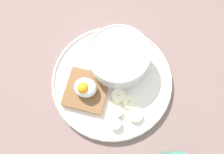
# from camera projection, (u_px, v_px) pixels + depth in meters

# --- Properties ---
(ground_plane) EXTENTS (1.20, 1.20, 0.02)m
(ground_plane) POSITION_uv_depth(u_px,v_px,m) (112.00, 82.00, 0.55)
(ground_plane) COLOR #775E59
(ground_plane) RESTS_ON ground
(plate) EXTENTS (0.30, 0.30, 0.02)m
(plate) POSITION_uv_depth(u_px,v_px,m) (112.00, 80.00, 0.54)
(plate) COLOR silver
(plate) RESTS_ON ground_plane
(oatmeal_bowl) EXTENTS (0.15, 0.15, 0.06)m
(oatmeal_bowl) POSITION_uv_depth(u_px,v_px,m) (120.00, 58.00, 0.52)
(oatmeal_bowl) COLOR white
(oatmeal_bowl) RESTS_ON plate
(toast_slice) EXTENTS (0.11, 0.11, 0.01)m
(toast_slice) POSITION_uv_depth(u_px,v_px,m) (86.00, 90.00, 0.52)
(toast_slice) COLOR brown
(toast_slice) RESTS_ON plate
(poached_egg) EXTENTS (0.05, 0.05, 0.04)m
(poached_egg) POSITION_uv_depth(u_px,v_px,m) (85.00, 88.00, 0.50)
(poached_egg) COLOR white
(poached_egg) RESTS_ON toast_slice
(banana_slice_front) EXTENTS (0.04, 0.04, 0.01)m
(banana_slice_front) POSITION_uv_depth(u_px,v_px,m) (117.00, 112.00, 0.50)
(banana_slice_front) COLOR beige
(banana_slice_front) RESTS_ON plate
(banana_slice_left) EXTENTS (0.05, 0.05, 0.01)m
(banana_slice_left) POSITION_uv_depth(u_px,v_px,m) (135.00, 115.00, 0.50)
(banana_slice_left) COLOR beige
(banana_slice_left) RESTS_ON plate
(banana_slice_back) EXTENTS (0.04, 0.04, 0.01)m
(banana_slice_back) POSITION_uv_depth(u_px,v_px,m) (129.00, 102.00, 0.51)
(banana_slice_back) COLOR #EEF1BB
(banana_slice_back) RESTS_ON plate
(banana_slice_right) EXTENTS (0.04, 0.04, 0.02)m
(banana_slice_right) POSITION_uv_depth(u_px,v_px,m) (115.00, 124.00, 0.49)
(banana_slice_right) COLOR beige
(banana_slice_right) RESTS_ON plate
(banana_slice_inner) EXTENTS (0.05, 0.05, 0.02)m
(banana_slice_inner) POSITION_uv_depth(u_px,v_px,m) (118.00, 96.00, 0.51)
(banana_slice_inner) COLOR #F4ECC4
(banana_slice_inner) RESTS_ON plate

